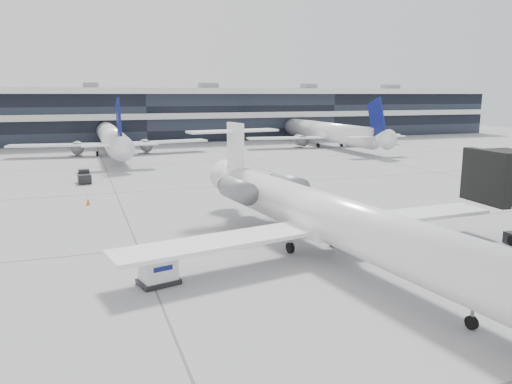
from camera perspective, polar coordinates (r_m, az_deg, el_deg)
name	(u,v)px	position (r m, az deg, el deg)	size (l,w,h in m)	color
ground	(280,235)	(35.98, 2.81, -4.92)	(220.00, 220.00, 0.00)	gray
terminal	(140,117)	(114.82, -13.10, 8.38)	(170.00, 22.00, 10.00)	black
bg_jet_center	(112,154)	(87.67, -16.09, 4.18)	(32.00, 40.00, 9.60)	white
bg_jet_right	(325,146)	(98.52, 7.88, 5.23)	(32.00, 40.00, 9.60)	white
regional_jet	(324,215)	(31.21, 7.73, -2.60)	(26.33, 32.87, 7.59)	white
ramp_worker	(468,260)	(29.95, 23.05, -7.14)	(0.74, 0.48, 2.02)	#BAD516
cargo_uld	(158,269)	(27.20, -11.13, -8.65)	(2.35, 1.97, 1.67)	black
traffic_cone	(88,202)	(48.01, -18.64, -1.06)	(0.53, 0.53, 0.62)	orange
far_tug	(84,177)	(59.95, -19.03, 1.62)	(1.52, 2.43, 1.50)	black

